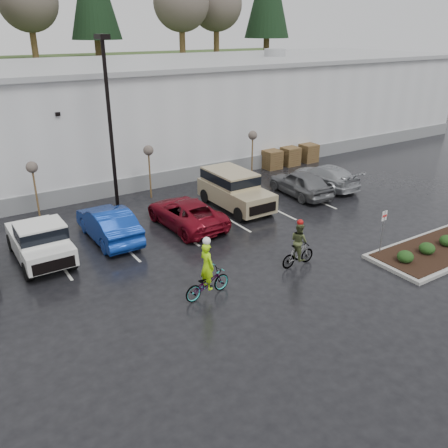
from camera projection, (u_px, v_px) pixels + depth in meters
ground at (320, 280)px, 19.33m from camera, size 120.00×120.00×0.00m
warehouse at (115, 113)px, 34.93m from camera, size 60.50×15.50×7.20m
wooded_ridge at (41, 89)px, 52.99m from camera, size 80.00×25.00×6.00m
lamppost at (109, 108)px, 24.41m from camera, size 0.50×1.00×9.22m
sapling_west at (32, 170)px, 24.33m from camera, size 0.60×0.60×3.20m
sapling_mid at (149, 153)px, 27.58m from camera, size 0.60×0.60×3.20m
sapling_east at (253, 138)px, 31.34m from camera, size 0.60×0.60×3.20m
pallet_stack_a at (272, 159)px, 34.16m from camera, size 1.20×1.20×1.35m
pallet_stack_b at (290, 156)px, 35.01m from camera, size 1.20×1.20×1.35m
pallet_stack_c at (308, 153)px, 35.91m from camera, size 1.20×1.20×1.35m
curb_island at (446, 247)px, 22.04m from camera, size 8.00×3.00×0.15m
mulch_bed at (446, 245)px, 22.00m from camera, size 7.60×2.60×0.04m
shrub_a at (405, 257)px, 20.40m from camera, size 0.70×0.70×0.52m
shrub_b at (427, 248)px, 21.15m from camera, size 0.70×0.70×0.52m
shrub_c at (447, 241)px, 21.90m from camera, size 0.70×0.70×0.52m
fire_lane_sign at (383, 227)px, 20.84m from camera, size 0.30×0.05×2.20m
pickup_white at (38, 238)px, 20.84m from camera, size 2.10×5.20×1.96m
car_blue at (108, 224)px, 22.75m from camera, size 1.74×4.94×1.63m
car_red at (186, 213)px, 24.31m from camera, size 2.60×5.31×1.45m
suv_tan at (236, 191)px, 26.61m from camera, size 2.20×5.10×2.06m
car_grey at (300, 183)px, 28.71m from camera, size 2.14×4.71×1.57m
car_far_silver at (325, 176)px, 30.24m from camera, size 2.02×4.95×1.43m
cyclist_hivis at (207, 278)px, 17.97m from camera, size 2.11×0.95×2.47m
cyclist_olive at (298, 249)px, 20.23m from camera, size 1.67×0.80×2.16m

